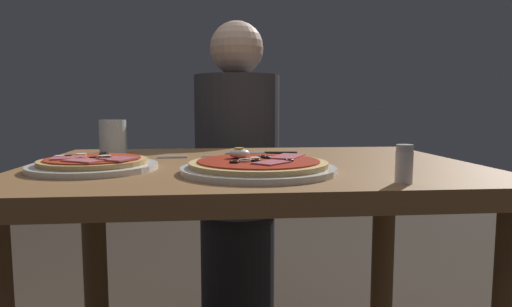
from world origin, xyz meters
TOP-DOWN VIEW (x-y plane):
  - dining_table at (0.00, 0.00)m, footprint 1.02×0.73m
  - pizza_foreground at (0.00, -0.16)m, footprint 0.31×0.31m
  - pizza_across_left at (-0.34, -0.08)m, footprint 0.26×0.26m
  - water_glass_near at (-0.37, 0.22)m, footprint 0.07×0.07m
  - fork at (-0.17, 0.11)m, footprint 0.16×0.02m
  - knife at (0.06, 0.19)m, footprint 0.20×0.04m
  - salt_shaker at (0.24, -0.30)m, footprint 0.03×0.03m
  - diner_person at (0.00, 0.65)m, footprint 0.32×0.32m

SIDE VIEW (x-z plane):
  - diner_person at x=0.00m, z-range -0.03..1.15m
  - dining_table at x=0.00m, z-range 0.23..0.96m
  - fork at x=-0.17m, z-range 0.73..0.74m
  - knife at x=0.06m, z-range 0.73..0.74m
  - pizza_across_left at x=-0.34m, z-range 0.73..0.76m
  - pizza_foreground at x=0.00m, z-range 0.72..0.77m
  - salt_shaker at x=0.24m, z-range 0.73..0.80m
  - water_glass_near at x=-0.37m, z-range 0.73..0.82m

